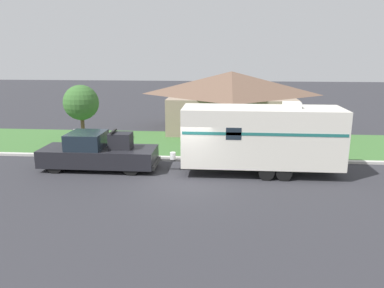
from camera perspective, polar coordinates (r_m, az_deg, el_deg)
The scene contains 8 objects.
ground_plane at distance 17.27m, azimuth -1.29°, elevation -5.86°, with size 120.00×120.00×0.00m, color #2D2D33.
curb_strip at distance 20.80m, azimuth -0.21°, elevation -2.19°, with size 80.00×0.30×0.14m.
lawn_strip at distance 24.33m, azimuth 0.53°, elevation 0.08°, with size 80.00×7.00×0.03m.
house_across_street at distance 29.18m, azimuth 5.96°, elevation 6.83°, with size 9.86×8.14×4.37m.
pickup_truck at distance 19.58m, azimuth -14.13°, elevation -1.29°, with size 5.90×2.07×2.01m.
travel_trailer at distance 18.39m, azimuth 10.51°, elevation 1.19°, with size 8.77×2.46×3.54m.
mailbox at distance 23.20m, azimuth -16.96°, elevation 1.38°, with size 0.48×0.20×1.36m.
tree_in_yard at distance 25.19m, azimuth -16.55°, elevation 6.04°, with size 2.26×2.26×3.78m.
Camera 1 is at (1.73, -16.15, 5.86)m, focal length 35.00 mm.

